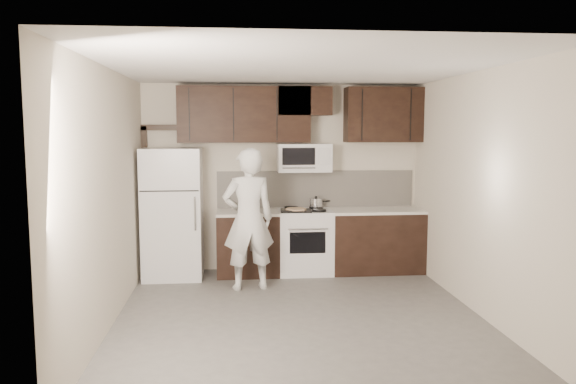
{
  "coord_description": "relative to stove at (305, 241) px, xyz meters",
  "views": [
    {
      "loc": [
        -0.7,
        -5.9,
        2.07
      ],
      "look_at": [
        -0.04,
        0.9,
        1.29
      ],
      "focal_mm": 35.0,
      "sensor_mm": 36.0,
      "label": 1
    }
  ],
  "objects": [
    {
      "name": "floor",
      "position": [
        -0.3,
        -1.94,
        -0.46
      ],
      "size": [
        4.5,
        4.5,
        0.0
      ],
      "primitive_type": "plane",
      "color": "#565350",
      "rests_on": "ground"
    },
    {
      "name": "back_wall",
      "position": [
        -0.3,
        0.31,
        0.89
      ],
      "size": [
        4.0,
        0.0,
        4.0
      ],
      "primitive_type": "plane",
      "rotation": [
        1.57,
        0.0,
        0.0
      ],
      "color": "beige",
      "rests_on": "ground"
    },
    {
      "name": "ceiling",
      "position": [
        -0.3,
        -1.94,
        2.24
      ],
      "size": [
        4.5,
        4.5,
        0.0
      ],
      "primitive_type": "plane",
      "rotation": [
        3.14,
        0.0,
        0.0
      ],
      "color": "white",
      "rests_on": "back_wall"
    },
    {
      "name": "counter_run",
      "position": [
        0.3,
        0.0,
        -0.0
      ],
      "size": [
        2.95,
        0.64,
        0.91
      ],
      "color": "black",
      "rests_on": "floor"
    },
    {
      "name": "stove",
      "position": [
        0.0,
        0.0,
        0.0
      ],
      "size": [
        0.76,
        0.66,
        0.94
      ],
      "color": "silver",
      "rests_on": "floor"
    },
    {
      "name": "backsplash",
      "position": [
        0.2,
        0.3,
        0.72
      ],
      "size": [
        2.9,
        0.02,
        0.54
      ],
      "primitive_type": "cube",
      "color": "beige",
      "rests_on": "counter_run"
    },
    {
      "name": "upper_cabinets",
      "position": [
        -0.09,
        0.14,
        1.82
      ],
      "size": [
        3.48,
        0.35,
        0.78
      ],
      "color": "black",
      "rests_on": "back_wall"
    },
    {
      "name": "microwave",
      "position": [
        -0.0,
        0.12,
        1.19
      ],
      "size": [
        0.76,
        0.42,
        0.4
      ],
      "color": "silver",
      "rests_on": "upper_cabinets"
    },
    {
      "name": "refrigerator",
      "position": [
        -1.85,
        -0.05,
        0.44
      ],
      "size": [
        0.8,
        0.76,
        1.8
      ],
      "color": "silver",
      "rests_on": "floor"
    },
    {
      "name": "door_trim",
      "position": [
        -2.22,
        0.27,
        0.79
      ],
      "size": [
        0.5,
        0.08,
        2.12
      ],
      "color": "black",
      "rests_on": "floor"
    },
    {
      "name": "saucepan",
      "position": [
        0.18,
        0.15,
        0.52
      ],
      "size": [
        0.32,
        0.19,
        0.18
      ],
      "color": "silver",
      "rests_on": "stove"
    },
    {
      "name": "baking_tray",
      "position": [
        -0.14,
        -0.12,
        0.46
      ],
      "size": [
        0.45,
        0.35,
        0.02
      ],
      "primitive_type": "cube",
      "rotation": [
        0.0,
        0.0,
        -0.07
      ],
      "color": "black",
      "rests_on": "counter_run"
    },
    {
      "name": "pizza",
      "position": [
        -0.14,
        -0.12,
        0.48
      ],
      "size": [
        0.31,
        0.31,
        0.02
      ],
      "primitive_type": "cylinder",
      "rotation": [
        0.0,
        0.0,
        -0.07
      ],
      "color": "beige",
      "rests_on": "baking_tray"
    },
    {
      "name": "person",
      "position": [
        -0.82,
        -0.74,
        0.45
      ],
      "size": [
        0.73,
        0.55,
        1.82
      ],
      "primitive_type": "imported",
      "rotation": [
        0.0,
        0.0,
        3.33
      ],
      "color": "silver",
      "rests_on": "floor"
    }
  ]
}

